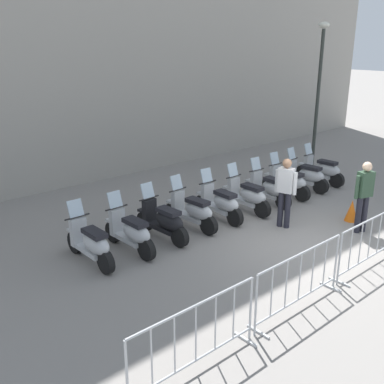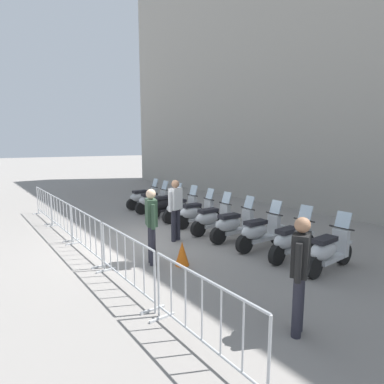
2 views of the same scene
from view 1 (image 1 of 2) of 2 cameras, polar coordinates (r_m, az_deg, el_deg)
name	(u,v)px [view 1 (image 1 of 2)]	position (r m, az deg, el deg)	size (l,w,h in m)	color
ground_plane	(301,241)	(10.62, 13.66, -6.10)	(120.00, 120.00, 0.00)	gray
motorcycle_0	(91,243)	(9.38, -12.71, -6.39)	(0.56, 1.73, 1.24)	black
motorcycle_1	(131,232)	(9.74, -7.77, -5.10)	(0.58, 1.73, 1.24)	black
motorcycle_2	(164,221)	(10.26, -3.62, -3.71)	(0.60, 1.72, 1.24)	black
motorcycle_3	(193,211)	(10.84, 0.07, -2.43)	(0.62, 1.72, 1.24)	black
motorcycle_4	(221,203)	(11.40, 3.65, -1.40)	(0.56, 1.72, 1.24)	black
motorcycle_5	(247,196)	(11.99, 7.03, -0.49)	(0.56, 1.73, 1.24)	black
motorcycle_6	(269,189)	(12.66, 9.78, 0.41)	(0.56, 1.72, 1.24)	black
motorcycle_7	(288,182)	(13.39, 12.11, 1.27)	(0.56, 1.72, 1.24)	black
motorcycle_8	(306,176)	(14.14, 14.25, 2.03)	(0.61, 1.72, 1.24)	black
motorcycle_9	(322,170)	(14.89, 16.20, 2.69)	(0.59, 1.72, 1.24)	black
barrier_segment_0	(196,339)	(6.36, 0.49, -18.19)	(2.24, 0.60, 1.07)	#B2B5B7
barrier_segment_1	(300,281)	(7.86, 13.52, -11.00)	(2.24, 0.60, 1.07)	#B2B5B7
barrier_segment_2	(370,243)	(9.68, 21.65, -6.00)	(2.24, 0.60, 1.07)	#B2B5B7
street_lamp	(319,81)	(16.45, 15.87, 13.42)	(0.36, 0.36, 4.97)	#2D332D
officer_mid_plaza	(285,189)	(11.00, 11.79, 0.38)	(0.33, 0.52, 1.73)	#23232D
officer_by_barriers	(364,193)	(11.23, 21.03, -0.12)	(0.54, 0.30, 1.73)	#23232D
traffic_cone	(352,211)	(12.07, 19.64, -2.24)	(0.32, 0.32, 0.55)	orange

